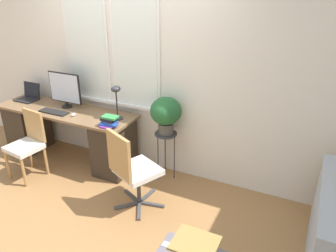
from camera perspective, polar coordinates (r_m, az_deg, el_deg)
ground_plane at (r=4.20m, az=-10.34°, el=-9.85°), size 14.00×14.00×0.00m
wall_back_with_window at (r=4.16m, az=-6.53°, el=10.59°), size 9.00×0.12×2.70m
desk at (r=4.68m, az=-16.99°, el=-1.21°), size 1.98×0.59×0.74m
laptop at (r=5.11m, az=-23.13°, el=4.81°), size 0.30×0.25×0.23m
monitor at (r=4.57m, az=-17.52°, el=6.17°), size 0.50×0.14×0.47m
keyboard at (r=4.51m, az=-19.23°, el=2.33°), size 0.41×0.14×0.02m
mouse at (r=4.31m, az=-16.14°, el=1.92°), size 0.04×0.07×0.04m
desk_lamp at (r=4.01m, az=-9.02°, el=5.34°), size 0.13×0.13×0.42m
book_stack at (r=3.89m, az=-10.22°, el=0.79°), size 0.23×0.17×0.13m
desk_chair_wooden at (r=4.46m, az=-23.26°, el=-2.71°), size 0.43×0.44×0.85m
office_chair_swivel at (r=3.52m, az=-6.29°, el=-7.46°), size 0.57×0.59×0.94m
plant_stand at (r=4.01m, az=-0.38°, el=-2.11°), size 0.27×0.27×0.62m
potted_plant at (r=3.87m, az=-0.39°, el=2.37°), size 0.37×0.37×0.46m
folding_stool at (r=2.84m, az=4.74°, el=-20.07°), size 0.37×0.31×0.40m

